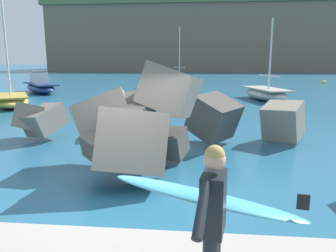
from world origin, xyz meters
The scene contains 11 objects.
ground_plane centered at (0.00, 0.00, 0.00)m, with size 400.00×400.00×0.00m, color #235B7A.
breakwater_jetty centered at (-0.18, 2.43, 1.05)m, with size 30.93×7.74×2.80m.
surfer_with_board centered at (1.61, -3.27, 1.28)m, with size 2.12×1.32×1.78m.
boat_near_left centered at (-12.39, 21.02, 0.59)m, with size 5.41×5.93×1.86m.
boat_near_centre centered at (-1.57, 39.46, 0.53)m, with size 4.34×4.87×7.20m.
boat_near_right centered at (-9.80, 12.17, 0.46)m, with size 3.79×4.49×7.66m.
boat_mid_left centered at (6.16, 17.38, 0.47)m, with size 3.22×5.50×5.56m.
mooring_buoy_inner centered at (-2.21, 34.63, 0.22)m, with size 0.44×0.44×0.44m.
mooring_buoy_middle centered at (16.34, 34.68, 0.22)m, with size 0.44×0.44×0.44m.
headland_bluff centered at (5.46, 93.99, 8.61)m, with size 86.28×41.60×17.17m.
station_building_central centered at (-6.50, 95.63, 20.41)m, with size 7.13×4.33×6.45m.
Camera 1 is at (1.48, -6.33, 2.79)m, focal length 34.89 mm.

